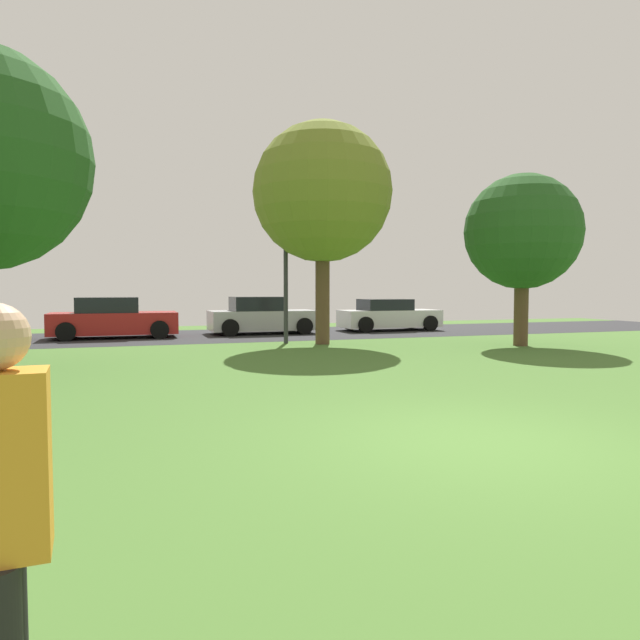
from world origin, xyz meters
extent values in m
plane|color=#47702D|center=(0.00, 0.00, 0.00)|extent=(44.00, 44.00, 0.00)
cube|color=#28282B|center=(0.00, 16.00, 0.00)|extent=(44.00, 6.40, 0.01)
cylinder|color=brown|center=(7.72, 9.13, 1.11)|extent=(0.43, 0.43, 2.22)
sphere|color=#23511E|center=(7.72, 9.13, 3.48)|extent=(3.50, 3.50, 3.50)
cylinder|color=brown|center=(2.13, 11.60, 1.63)|extent=(0.45, 0.45, 3.26)
sphere|color=olive|center=(2.13, 11.60, 4.76)|extent=(4.36, 4.36, 4.36)
cube|color=#B21E1E|center=(-4.16, 16.11, 0.53)|extent=(4.31, 1.80, 0.76)
cube|color=black|center=(-4.37, 16.11, 1.18)|extent=(2.07, 1.58, 0.54)
cylinder|color=black|center=(-2.65, 17.01, 0.32)|extent=(0.64, 0.22, 0.64)
cylinder|color=black|center=(-2.65, 15.21, 0.32)|extent=(0.64, 0.22, 0.64)
cylinder|color=black|center=(-5.66, 17.01, 0.32)|extent=(0.64, 0.22, 0.64)
cylinder|color=black|center=(-5.66, 15.21, 0.32)|extent=(0.64, 0.22, 0.64)
cube|color=#B7B7BC|center=(1.29, 16.36, 0.53)|extent=(4.07, 1.87, 0.75)
cube|color=black|center=(1.08, 16.36, 1.17)|extent=(1.95, 1.65, 0.54)
cylinder|color=black|center=(2.71, 17.30, 0.32)|extent=(0.64, 0.22, 0.64)
cylinder|color=black|center=(2.71, 15.43, 0.32)|extent=(0.64, 0.22, 0.64)
cylinder|color=black|center=(-0.14, 17.30, 0.32)|extent=(0.64, 0.22, 0.64)
cylinder|color=black|center=(-0.14, 15.43, 0.32)|extent=(0.64, 0.22, 0.64)
cube|color=white|center=(6.73, 16.33, 0.50)|extent=(4.15, 1.71, 0.71)
cube|color=black|center=(6.52, 16.33, 1.09)|extent=(1.99, 1.50, 0.46)
cylinder|color=black|center=(8.18, 17.18, 0.32)|extent=(0.64, 0.22, 0.64)
cylinder|color=black|center=(8.18, 15.48, 0.32)|extent=(0.64, 0.22, 0.64)
cylinder|color=black|center=(5.28, 17.18, 0.32)|extent=(0.64, 0.22, 0.64)
cylinder|color=black|center=(5.28, 15.48, 0.32)|extent=(0.64, 0.22, 0.64)
cylinder|color=#2D2D33|center=(1.09, 12.20, 2.25)|extent=(0.14, 0.14, 4.50)
camera|label=1|loc=(-3.77, -5.51, 1.74)|focal=32.23mm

